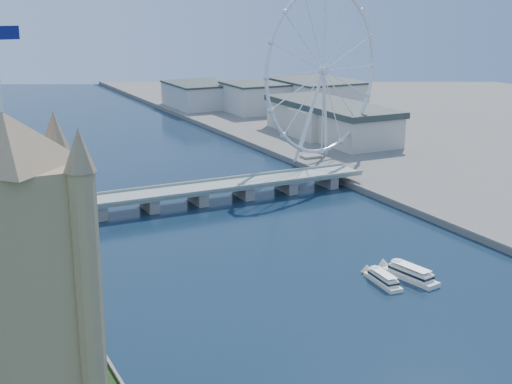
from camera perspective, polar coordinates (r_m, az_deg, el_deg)
victoria_tower at (r=151.00m, az=-18.12°, el=-10.82°), size 28.16×28.16×112.00m
westminster_bridge at (r=424.56m, az=-4.69°, el=-0.04°), size 220.00×22.00×9.50m
london_eye at (r=515.59m, az=5.42°, el=9.57°), size 113.60×39.12×124.30m
county_hall at (r=617.34m, az=5.95°, el=4.17°), size 54.00×144.00×35.00m
city_skyline at (r=675.99m, az=-9.92°, el=6.46°), size 505.00×280.00×32.00m
tour_boat_near at (r=313.14m, az=10.10°, el=-7.24°), size 8.55×25.94×5.59m
tour_boat_far at (r=320.11m, az=12.24°, el=-6.85°), size 12.74×31.07×6.68m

